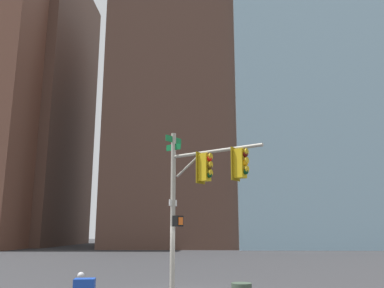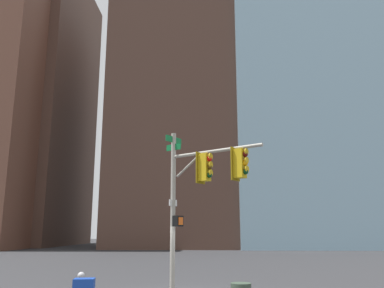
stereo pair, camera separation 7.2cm
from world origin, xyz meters
TOP-DOWN VIEW (x-y plane):
  - signal_pole_assembly at (-1.17, -0.80)m, footprint 2.61×3.51m
  - fire_hydrant at (-0.67, 3.60)m, footprint 0.34×0.26m
  - building_brick_nearside at (45.18, 3.29)m, footprint 21.78×18.86m
  - building_brick_farside at (49.45, 28.81)m, footprint 22.73×15.28m

SIDE VIEW (x-z plane):
  - fire_hydrant at x=-0.67m, z-range 0.04..0.91m
  - signal_pole_assembly at x=-1.17m, z-range 1.01..7.12m
  - building_brick_nearside at x=45.18m, z-range 0.00..37.87m
  - building_brick_farside at x=49.45m, z-range 0.00..47.50m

